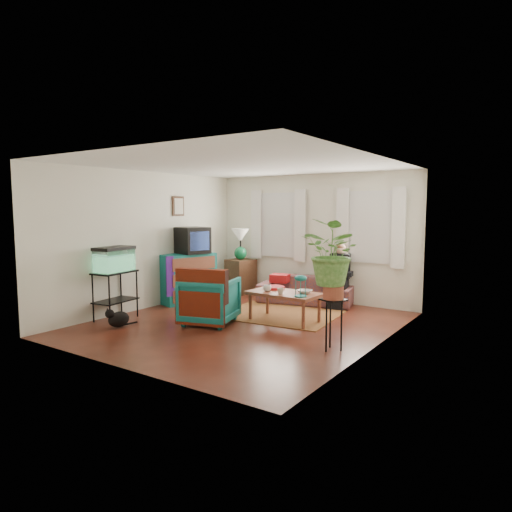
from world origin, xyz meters
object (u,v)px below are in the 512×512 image
Objects in this scene: aquarium_stand at (116,296)px; armchair at (210,298)px; dresser at (187,278)px; coffee_table at (284,307)px; plant_stand at (333,325)px; side_table at (241,276)px; sofa at (305,286)px.

aquarium_stand is 1.67m from armchair.
coffee_table is at bearing 10.01° from dresser.
dresser is at bearing 161.56° from plant_stand.
aquarium_stand is (-0.35, -3.17, 0.03)m from side_table.
dresser is (-2.07, -1.22, 0.13)m from sofa.
armchair is at bearing 17.86° from aquarium_stand.
aquarium_stand is 1.18× the size of plant_stand.
dresser is 1.33× the size of aquarium_stand.
side_table is 1.43m from dresser.
armchair is 1.26m from coffee_table.
sofa is at bearing 107.66° from coffee_table.
armchair is 2.32m from plant_stand.
side_table is at bearing -81.32° from armchair.
sofa reaches higher than plant_stand.
plant_stand is (3.81, -1.27, -0.15)m from dresser.
side_table reaches higher than sofa.
aquarium_stand is at bearing 8.43° from armchair.
armchair reaches higher than sofa.
plant_stand is at bearing 0.48° from aquarium_stand.
armchair is (1.16, -2.46, 0.04)m from side_table.
sofa is 1.68× the size of dresser.
armchair is 0.70× the size of coffee_table.
armchair is at bearing -64.74° from side_table.
sofa is at bearing -5.41° from side_table.
aquarium_stand is 2.90m from coffee_table.
armchair is at bearing -19.22° from dresser.
armchair is (-0.57, -2.30, 0.06)m from sofa.
side_table is 0.69× the size of dresser.
armchair reaches higher than coffee_table.
sofa is at bearing 124.93° from plant_stand.
aquarium_stand is 3.85m from plant_stand.
sofa is 2.41m from dresser.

